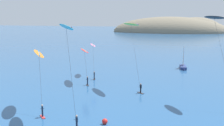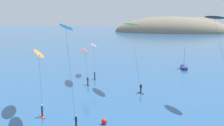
# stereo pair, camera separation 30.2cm
# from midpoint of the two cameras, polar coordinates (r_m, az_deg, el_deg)

# --- Properties ---
(headland_island) EXTENTS (88.52, 39.21, 24.05)m
(headland_island) POSITION_cam_midpoint_polar(r_m,az_deg,el_deg) (223.62, 13.29, 6.08)
(headland_island) COLOR #7A705B
(headland_island) RESTS_ON ground
(sailboat_near) EXTENTS (1.82, 5.95, 5.70)m
(sailboat_near) POSITION_cam_midpoint_polar(r_m,az_deg,el_deg) (71.81, 14.54, -0.65)
(sailboat_near) COLOR navy
(sailboat_near) RESTS_ON ground
(kitesurfer_black) EXTENTS (5.10, 8.02, 13.15)m
(kitesurfer_black) POSITION_cam_midpoint_polar(r_m,az_deg,el_deg) (43.76, 20.62, 7.08)
(kitesurfer_black) COLOR red
(kitesurfer_black) RESTS_ON ground
(kitesurfer_lime) EXTENTS (5.37, 6.85, 11.86)m
(kitesurfer_lime) POSITION_cam_midpoint_polar(r_m,az_deg,el_deg) (50.14, 4.26, 6.87)
(kitesurfer_lime) COLOR #2D2D33
(kitesurfer_lime) RESTS_ON ground
(kitesurfer_cyan) EXTENTS (5.48, 7.59, 12.18)m
(kitesurfer_cyan) POSITION_cam_midpoint_polar(r_m,az_deg,el_deg) (35.73, -9.03, 6.07)
(kitesurfer_cyan) COLOR #2D2D33
(kitesurfer_cyan) RESTS_ON ground
(kitesurfer_pink) EXTENTS (3.54, 8.05, 6.96)m
(kitesurfer_pink) POSITION_cam_midpoint_polar(r_m,az_deg,el_deg) (62.04, -3.61, 3.05)
(kitesurfer_pink) COLOR #2D2D33
(kitesurfer_pink) RESTS_ON ground
(kitesurfer_red) EXTENTS (4.16, 6.79, 6.63)m
(kitesurfer_red) POSITION_cam_midpoint_polar(r_m,az_deg,el_deg) (55.58, -5.32, 2.11)
(kitesurfer_red) COLOR #2D2D33
(kitesurfer_red) RESTS_ON ground
(kitesurfer_orange) EXTENTS (5.01, 7.37, 8.39)m
(kitesurfer_orange) POSITION_cam_midpoint_polar(r_m,az_deg,el_deg) (40.72, -14.41, 1.20)
(kitesurfer_orange) COLOR red
(kitesurfer_orange) RESTS_ON ground
(marker_buoy) EXTENTS (0.70, 0.70, 0.70)m
(marker_buoy) POSITION_cam_midpoint_polar(r_m,az_deg,el_deg) (35.04, -1.34, -11.77)
(marker_buoy) COLOR red
(marker_buoy) RESTS_ON ground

